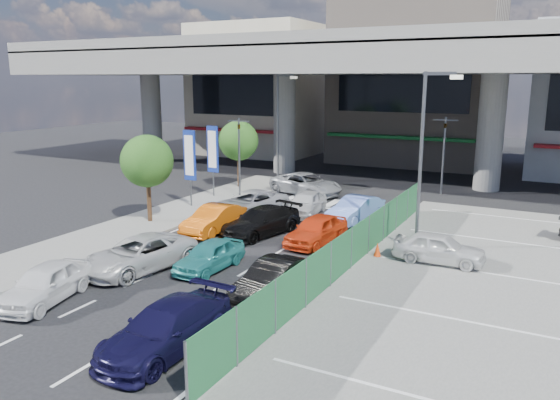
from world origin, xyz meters
The scene contains 29 objects.
ground centered at (0.00, 0.00, 0.00)m, with size 120.00×120.00×0.00m, color black.
parking_lot centered at (11.00, 2.00, 0.03)m, with size 12.00×28.00×0.06m, color #626260.
sidewalk_left centered at (-7.00, 4.00, 0.06)m, with size 4.00×30.00×0.12m, color #626260.
fence_run centered at (5.30, 1.00, 0.90)m, with size 0.16×22.00×1.80m, color #1D542E, non-canonical shape.
expressway centered at (0.00, 22.00, 8.76)m, with size 64.00×14.00×10.75m.
building_west centered at (-16.00, 31.97, 6.49)m, with size 12.00×10.90×13.00m.
building_center centered at (0.00, 32.97, 7.49)m, with size 14.00×10.90×15.00m.
traffic_light_left centered at (-6.20, 12.00, 3.94)m, with size 1.60×1.24×5.20m.
traffic_light_right centered at (5.50, 19.00, 3.94)m, with size 1.60×1.24×5.20m.
street_lamp_right centered at (7.17, 6.00, 4.77)m, with size 1.65×0.22×8.00m.
street_lamp_left centered at (-6.33, 18.00, 4.77)m, with size 1.65×0.22×8.00m.
signboard_near centered at (-7.20, 7.99, 3.06)m, with size 0.80×0.14×4.70m.
signboard_far centered at (-7.60, 10.99, 3.06)m, with size 0.80×0.14×4.70m.
tree_near centered at (-7.00, 4.00, 3.39)m, with size 2.80×2.80×4.80m.
tree_far centered at (-7.80, 14.50, 3.39)m, with size 2.80×2.80×4.80m.
van_white_back_left centered at (-3.07, -6.05, 0.68)m, with size 1.61×4.00×1.36m, color white.
minivan_navy_back centered at (2.98, -6.88, 0.69)m, with size 1.93×4.76×1.38m, color black.
sedan_white_mid_left centered at (-2.37, -2.03, 0.69)m, with size 2.29×4.97×1.38m, color beige.
taxi_teal_mid centered at (0.16, -0.67, 0.62)m, with size 1.46×3.62×1.23m, color teal.
hatch_black_mid_right centered at (3.80, -1.93, 0.65)m, with size 1.39×3.98×1.31m, color black.
taxi_orange_left centered at (-2.84, 4.07, 0.69)m, with size 1.46×4.19×1.38m, color #CB550B.
sedan_black_mid centered at (-0.50, 4.77, 0.69)m, with size 1.93×4.76×1.38m, color black.
taxi_orange_right centered at (2.59, 4.64, 0.69)m, with size 1.63×4.05×1.38m, color red.
wagon_silver_front_left centered at (-3.09, 8.03, 0.69)m, with size 2.29×4.97×1.38m, color #A8A9B0.
sedan_white_front_mid centered at (-0.24, 9.53, 0.69)m, with size 1.63×4.05×1.38m, color silver.
kei_truck_front_right centered at (2.82, 9.41, 0.69)m, with size 1.46×4.19×1.38m, color #6381D5.
crossing_wagon_silver centered at (-2.60, 14.69, 0.72)m, with size 2.39×5.18×1.44m, color gray.
parked_sedan_white centered at (8.34, 4.43, 0.71)m, with size 1.53×3.80×1.30m, color silver.
traffic_cone centered at (5.78, 4.04, 0.37)m, with size 0.32×0.32×0.62m, color red.
Camera 1 is at (12.57, -18.19, 7.71)m, focal length 35.00 mm.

